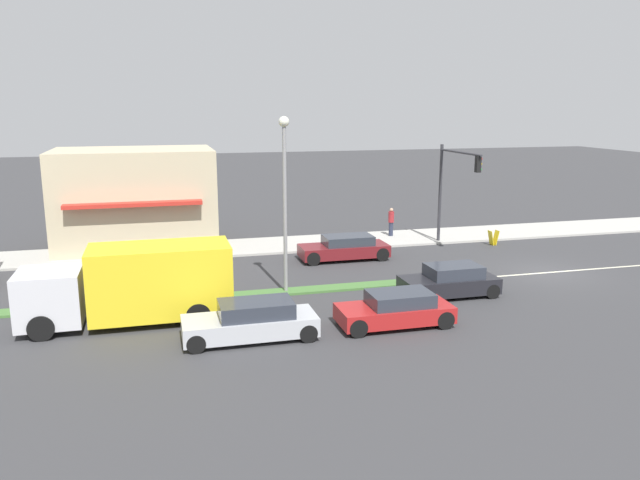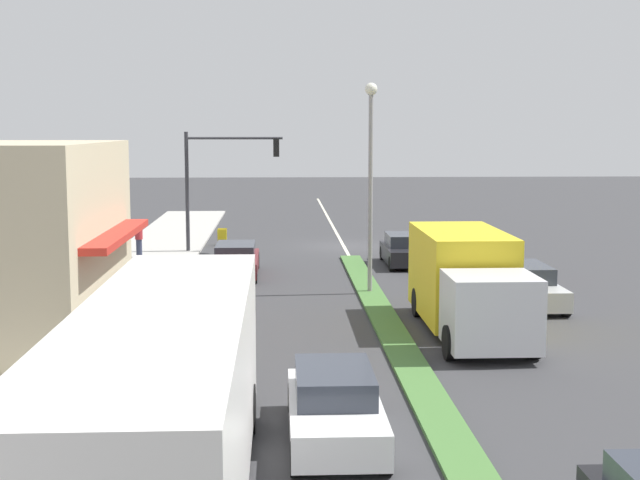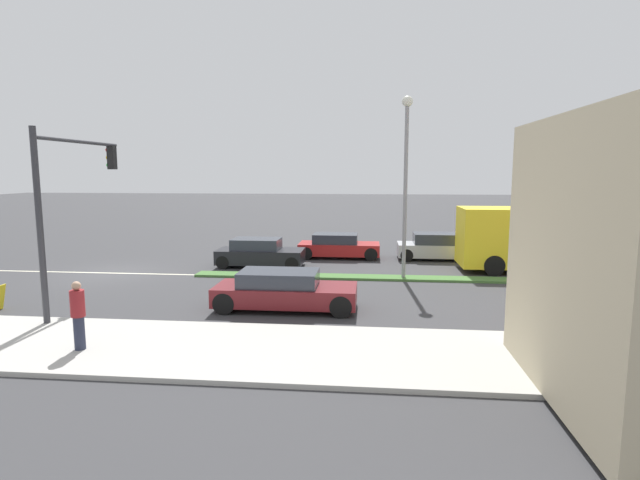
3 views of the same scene
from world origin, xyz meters
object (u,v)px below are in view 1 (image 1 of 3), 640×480
object	(u,v)px
hatchback_red	(396,310)
pedestrian	(391,221)
traffic_signal_main	(452,179)
warning_aframe_sign	(493,238)
delivery_truck	(136,284)
sedan_silver	(251,321)
sedan_maroon	(345,248)
sedan_dark	(450,281)
street_lamp	(285,182)

from	to	relation	value
hatchback_red	pedestrian	bearing A→B (deg)	-20.55
traffic_signal_main	pedestrian	size ratio (longest dim) A/B	3.28
warning_aframe_sign	traffic_signal_main	bearing A→B (deg)	89.86
pedestrian	warning_aframe_sign	distance (m)	6.05
delivery_truck	pedestrian	bearing A→B (deg)	-51.22
warning_aframe_sign	sedan_silver	xyz separation A→B (m)	(-11.12, 15.72, 0.22)
traffic_signal_main	sedan_maroon	xyz separation A→B (m)	(-1.12, 6.54, -3.28)
sedan_dark	delivery_truck	bearing A→B (deg)	90.00
street_lamp	delivery_truck	distance (m)	7.26
traffic_signal_main	sedan_silver	world-z (taller)	traffic_signal_main
street_lamp	sedan_dark	xyz separation A→B (m)	(-2.20, -6.60, -4.14)
warning_aframe_sign	hatchback_red	distance (m)	15.24
sedan_maroon	street_lamp	bearing A→B (deg)	140.13
pedestrian	sedan_dark	distance (m)	11.87
pedestrian	delivery_truck	xyz separation A→B (m)	(-11.71, 14.58, 0.45)
pedestrian	sedan_dark	size ratio (longest dim) A/B	0.42
street_lamp	sedan_maroon	world-z (taller)	street_lamp
street_lamp	pedestrian	xyz separation A→B (m)	(9.51, -8.49, -3.76)
warning_aframe_sign	sedan_silver	distance (m)	19.26
warning_aframe_sign	sedan_maroon	distance (m)	9.36
sedan_silver	warning_aframe_sign	bearing A→B (deg)	-54.73
hatchback_red	sedan_dark	distance (m)	4.52
street_lamp	warning_aframe_sign	distance (m)	15.42
traffic_signal_main	delivery_truck	distance (m)	18.90
hatchback_red	warning_aframe_sign	bearing A→B (deg)	-43.14
pedestrian	street_lamp	bearing A→B (deg)	138.23
sedan_maroon	warning_aframe_sign	bearing A→B (deg)	-83.14
hatchback_red	sedan_dark	xyz separation A→B (m)	(2.80, -3.55, 0.02)
street_lamp	sedan_silver	xyz separation A→B (m)	(-5.00, 2.25, -4.13)
sedan_maroon	sedan_dark	world-z (taller)	sedan_dark
traffic_signal_main	pedestrian	bearing A→B (deg)	33.24
warning_aframe_sign	delivery_truck	xyz separation A→B (m)	(-8.32, 19.55, 1.04)
pedestrian	sedan_maroon	size ratio (longest dim) A/B	0.37
warning_aframe_sign	sedan_maroon	size ratio (longest dim) A/B	0.18
traffic_signal_main	sedan_maroon	bearing A→B (deg)	99.76
street_lamp	sedan_maroon	distance (m)	7.73
hatchback_red	delivery_truck	bearing A→B (deg)	72.96
delivery_truck	hatchback_red	size ratio (longest dim) A/B	1.80
sedan_dark	hatchback_red	bearing A→B (deg)	128.28
traffic_signal_main	hatchback_red	world-z (taller)	traffic_signal_main
sedan_silver	sedan_maroon	distance (m)	11.89
hatchback_red	sedan_maroon	size ratio (longest dim) A/B	0.91
sedan_silver	sedan_maroon	bearing A→B (deg)	-32.72
traffic_signal_main	hatchback_red	bearing A→B (deg)	145.45
hatchback_red	sedan_maroon	world-z (taller)	sedan_maroon
sedan_silver	sedan_dark	size ratio (longest dim) A/B	1.13
pedestrian	warning_aframe_sign	xyz separation A→B (m)	(-3.39, -4.98, -0.59)
traffic_signal_main	delivery_truck	world-z (taller)	traffic_signal_main
pedestrian	hatchback_red	bearing A→B (deg)	159.45
sedan_maroon	hatchback_red	bearing A→B (deg)	173.59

